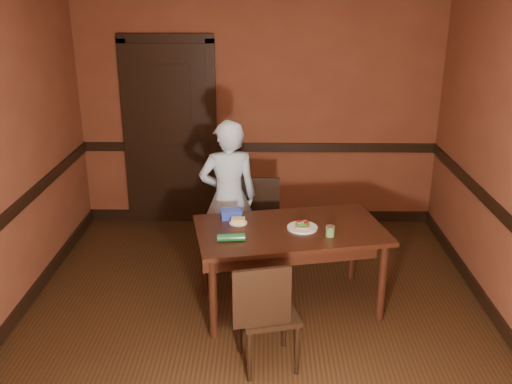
{
  "coord_description": "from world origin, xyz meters",
  "views": [
    {
      "loc": [
        0.07,
        -4.01,
        2.65
      ],
      "look_at": [
        0.0,
        0.35,
        1.05
      ],
      "focal_mm": 40.0,
      "sensor_mm": 36.0,
      "label": 1
    }
  ],
  "objects_px": {
    "food_tub": "(231,214)",
    "chair_near": "(268,311)",
    "chair_far": "(259,227)",
    "person": "(228,198)",
    "dining_table": "(289,267)",
    "sandwich_plate": "(302,227)",
    "sauce_jar": "(330,231)",
    "cheese_saucer": "(238,221)"
  },
  "relations": [
    {
      "from": "person",
      "to": "cheese_saucer",
      "type": "height_order",
      "value": "person"
    },
    {
      "from": "chair_far",
      "to": "person",
      "type": "height_order",
      "value": "person"
    },
    {
      "from": "cheese_saucer",
      "to": "dining_table",
      "type": "bearing_deg",
      "value": -12.32
    },
    {
      "from": "chair_near",
      "to": "food_tub",
      "type": "bearing_deg",
      "value": -86.17
    },
    {
      "from": "chair_near",
      "to": "person",
      "type": "height_order",
      "value": "person"
    },
    {
      "from": "dining_table",
      "to": "chair_near",
      "type": "bearing_deg",
      "value": -114.5
    },
    {
      "from": "chair_far",
      "to": "food_tub",
      "type": "bearing_deg",
      "value": -115.74
    },
    {
      "from": "dining_table",
      "to": "cheese_saucer",
      "type": "xyz_separation_m",
      "value": [
        -0.44,
        0.1,
        0.38
      ]
    },
    {
      "from": "chair_near",
      "to": "cheese_saucer",
      "type": "relative_size",
      "value": 5.71
    },
    {
      "from": "person",
      "to": "cheese_saucer",
      "type": "xyz_separation_m",
      "value": [
        0.12,
        -0.55,
        -0.0
      ]
    },
    {
      "from": "chair_far",
      "to": "person",
      "type": "distance_m",
      "value": 0.42
    },
    {
      "from": "chair_near",
      "to": "cheese_saucer",
      "type": "height_order",
      "value": "chair_near"
    },
    {
      "from": "chair_near",
      "to": "food_tub",
      "type": "relative_size",
      "value": 4.19
    },
    {
      "from": "food_tub",
      "to": "person",
      "type": "bearing_deg",
      "value": 84.2
    },
    {
      "from": "chair_near",
      "to": "sauce_jar",
      "type": "bearing_deg",
      "value": -140.65
    },
    {
      "from": "chair_near",
      "to": "food_tub",
      "type": "height_order",
      "value": "chair_near"
    },
    {
      "from": "cheese_saucer",
      "to": "food_tub",
      "type": "xyz_separation_m",
      "value": [
        -0.07,
        0.11,
        0.02
      ]
    },
    {
      "from": "person",
      "to": "cheese_saucer",
      "type": "bearing_deg",
      "value": 89.77
    },
    {
      "from": "sauce_jar",
      "to": "food_tub",
      "type": "xyz_separation_m",
      "value": [
        -0.82,
        0.36,
        -0.0
      ]
    },
    {
      "from": "sauce_jar",
      "to": "food_tub",
      "type": "height_order",
      "value": "sauce_jar"
    },
    {
      "from": "chair_near",
      "to": "sauce_jar",
      "type": "xyz_separation_m",
      "value": [
        0.5,
        0.66,
        0.34
      ]
    },
    {
      "from": "chair_near",
      "to": "sandwich_plate",
      "type": "distance_m",
      "value": 0.91
    },
    {
      "from": "chair_near",
      "to": "person",
      "type": "xyz_separation_m",
      "value": [
        -0.37,
        1.46,
        0.31
      ]
    },
    {
      "from": "chair_near",
      "to": "food_tub",
      "type": "distance_m",
      "value": 1.12
    },
    {
      "from": "food_tub",
      "to": "sandwich_plate",
      "type": "bearing_deg",
      "value": -31.57
    },
    {
      "from": "sauce_jar",
      "to": "cheese_saucer",
      "type": "height_order",
      "value": "sauce_jar"
    },
    {
      "from": "sauce_jar",
      "to": "food_tub",
      "type": "bearing_deg",
      "value": 156.42
    },
    {
      "from": "dining_table",
      "to": "food_tub",
      "type": "xyz_separation_m",
      "value": [
        -0.51,
        0.21,
        0.4
      ]
    },
    {
      "from": "sandwich_plate",
      "to": "sauce_jar",
      "type": "xyz_separation_m",
      "value": [
        0.21,
        -0.15,
        0.03
      ]
    },
    {
      "from": "chair_far",
      "to": "sandwich_plate",
      "type": "distance_m",
      "value": 0.82
    },
    {
      "from": "sandwich_plate",
      "to": "sauce_jar",
      "type": "relative_size",
      "value": 2.89
    },
    {
      "from": "chair_near",
      "to": "sauce_jar",
      "type": "relative_size",
      "value": 9.96
    },
    {
      "from": "chair_near",
      "to": "sandwich_plate",
      "type": "bearing_deg",
      "value": -123.06
    },
    {
      "from": "chair_near",
      "to": "cheese_saucer",
      "type": "bearing_deg",
      "value": -88.01
    },
    {
      "from": "sandwich_plate",
      "to": "sauce_jar",
      "type": "bearing_deg",
      "value": -34.31
    },
    {
      "from": "person",
      "to": "dining_table",
      "type": "bearing_deg",
      "value": 118.47
    },
    {
      "from": "sandwich_plate",
      "to": "chair_near",
      "type": "bearing_deg",
      "value": -109.52
    },
    {
      "from": "sandwich_plate",
      "to": "food_tub",
      "type": "height_order",
      "value": "food_tub"
    },
    {
      "from": "food_tub",
      "to": "chair_near",
      "type": "bearing_deg",
      "value": -84.95
    },
    {
      "from": "sandwich_plate",
      "to": "person",
      "type": "bearing_deg",
      "value": 135.25
    },
    {
      "from": "chair_far",
      "to": "chair_near",
      "type": "bearing_deg",
      "value": -85.19
    },
    {
      "from": "sandwich_plate",
      "to": "cheese_saucer",
      "type": "height_order",
      "value": "sandwich_plate"
    }
  ]
}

